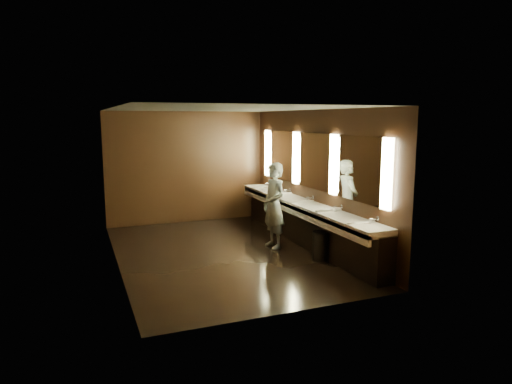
# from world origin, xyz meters

# --- Properties ---
(floor) EXTENTS (6.00, 6.00, 0.00)m
(floor) POSITION_xyz_m (0.00, 0.00, 0.00)
(floor) COLOR black
(floor) RESTS_ON ground
(ceiling) EXTENTS (4.00, 6.00, 0.02)m
(ceiling) POSITION_xyz_m (0.00, 0.00, 2.80)
(ceiling) COLOR #2D2D2B
(ceiling) RESTS_ON wall_back
(wall_back) EXTENTS (4.00, 0.02, 2.80)m
(wall_back) POSITION_xyz_m (0.00, 3.00, 1.40)
(wall_back) COLOR black
(wall_back) RESTS_ON floor
(wall_front) EXTENTS (4.00, 0.02, 2.80)m
(wall_front) POSITION_xyz_m (0.00, -3.00, 1.40)
(wall_front) COLOR black
(wall_front) RESTS_ON floor
(wall_left) EXTENTS (0.02, 6.00, 2.80)m
(wall_left) POSITION_xyz_m (-2.00, 0.00, 1.40)
(wall_left) COLOR black
(wall_left) RESTS_ON floor
(wall_right) EXTENTS (0.02, 6.00, 2.80)m
(wall_right) POSITION_xyz_m (2.00, 0.00, 1.40)
(wall_right) COLOR black
(wall_right) RESTS_ON floor
(sink_counter) EXTENTS (0.55, 5.40, 1.01)m
(sink_counter) POSITION_xyz_m (1.79, 0.00, 0.50)
(sink_counter) COLOR black
(sink_counter) RESTS_ON floor
(mirror_band) EXTENTS (0.06, 5.03, 1.15)m
(mirror_band) POSITION_xyz_m (1.98, -0.00, 1.75)
(mirror_band) COLOR #FAF6B4
(mirror_band) RESTS_ON wall_right
(person) EXTENTS (0.49, 0.68, 1.75)m
(person) POSITION_xyz_m (1.09, 0.02, 0.87)
(person) COLOR #86A7C8
(person) RESTS_ON floor
(trash_bin) EXTENTS (0.40, 0.40, 0.54)m
(trash_bin) POSITION_xyz_m (1.58, -1.08, 0.27)
(trash_bin) COLOR black
(trash_bin) RESTS_ON floor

